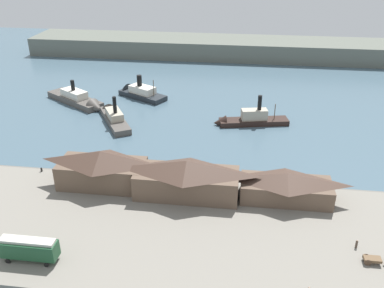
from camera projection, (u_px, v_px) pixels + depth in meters
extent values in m
plane|color=#476070|center=(192.00, 175.00, 99.91)|extent=(320.00, 320.00, 0.00)
cube|color=gray|center=(177.00, 231.00, 80.14)|extent=(110.00, 36.00, 1.20)
cube|color=#666159|center=(190.00, 181.00, 96.50)|extent=(110.00, 0.80, 1.00)
cube|color=brown|center=(103.00, 174.00, 92.57)|extent=(18.81, 8.39, 5.60)
pyramid|color=#473328|center=(101.00, 157.00, 90.70)|extent=(19.18, 8.81, 2.78)
cube|color=brown|center=(187.00, 183.00, 89.03)|extent=(21.79, 8.55, 5.56)
pyramid|color=#473328|center=(187.00, 166.00, 87.19)|extent=(22.23, 8.98, 2.65)
cube|color=brown|center=(286.00, 190.00, 87.72)|extent=(18.74, 7.72, 4.24)
pyramid|color=#473328|center=(287.00, 178.00, 86.32)|extent=(19.11, 8.10, 2.04)
cube|color=#1E4C2D|center=(29.00, 249.00, 71.10)|extent=(9.89, 2.73, 2.96)
cube|color=beige|center=(27.00, 241.00, 70.32)|extent=(9.49, 1.91, 0.50)
cylinder|color=black|center=(53.00, 254.00, 72.76)|extent=(0.90, 0.18, 0.90)
cylinder|color=black|center=(47.00, 265.00, 70.34)|extent=(0.90, 0.18, 0.90)
cylinder|color=black|center=(16.00, 250.00, 73.58)|extent=(0.90, 0.18, 0.90)
cylinder|color=black|center=(8.00, 261.00, 71.16)|extent=(0.90, 0.18, 0.90)
cube|color=brown|center=(372.00, 259.00, 71.04)|extent=(2.86, 1.51, 0.50)
cylinder|color=#4C3828|center=(366.00, 257.00, 71.93)|extent=(1.20, 0.10, 1.20)
cylinder|color=#4C3828|center=(368.00, 263.00, 70.59)|extent=(1.20, 0.10, 1.20)
cylinder|color=#4C3D33|center=(357.00, 244.00, 74.65)|extent=(0.41, 0.41, 1.40)
sphere|color=#CCA889|center=(357.00, 241.00, 74.28)|extent=(0.26, 0.26, 0.26)
sphere|color=#CCA889|center=(309.00, 288.00, 64.29)|extent=(0.27, 0.27, 0.27)
cylinder|color=black|center=(41.00, 170.00, 98.84)|extent=(0.44, 0.44, 0.90)
cube|color=#23282D|center=(143.00, 95.00, 146.65)|extent=(18.34, 13.97, 1.73)
cone|color=#23282D|center=(125.00, 90.00, 151.37)|extent=(5.47, 6.37, 5.53)
cube|color=silver|center=(142.00, 90.00, 145.71)|extent=(10.16, 8.44, 2.48)
cylinder|color=black|center=(139.00, 80.00, 144.96)|extent=(1.72, 1.72, 3.70)
cylinder|color=brown|center=(154.00, 88.00, 142.15)|extent=(0.24, 0.24, 5.74)
cube|color=black|center=(254.00, 122.00, 126.35)|extent=(21.16, 8.96, 1.53)
cone|color=black|center=(220.00, 123.00, 125.64)|extent=(4.52, 4.99, 4.31)
cube|color=#B2A893|center=(254.00, 114.00, 125.30)|extent=(8.10, 4.65, 3.15)
cylinder|color=black|center=(260.00, 103.00, 123.72)|extent=(1.19, 1.19, 4.35)
cylinder|color=brown|center=(275.00, 111.00, 125.37)|extent=(0.24, 0.24, 4.71)
cube|color=#514C47|center=(75.00, 100.00, 142.50)|extent=(23.23, 18.25, 1.99)
cone|color=#514C47|center=(97.00, 108.00, 135.52)|extent=(6.63, 6.99, 5.55)
cube|color=silver|center=(74.00, 94.00, 141.53)|extent=(10.52, 9.02, 2.38)
cylinder|color=black|center=(73.00, 85.00, 140.38)|extent=(1.30, 1.30, 3.40)
cube|color=#514C47|center=(115.00, 120.00, 127.04)|extent=(14.68, 20.44, 1.79)
cone|color=#514C47|center=(107.00, 108.00, 135.63)|extent=(5.66, 5.44, 4.37)
cube|color=#B2A893|center=(114.00, 114.00, 126.16)|extent=(7.53, 9.18, 2.16)
cylinder|color=black|center=(115.00, 105.00, 123.19)|extent=(1.12, 1.12, 4.99)
cube|color=#60665B|center=(223.00, 48.00, 195.65)|extent=(180.00, 24.00, 8.00)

